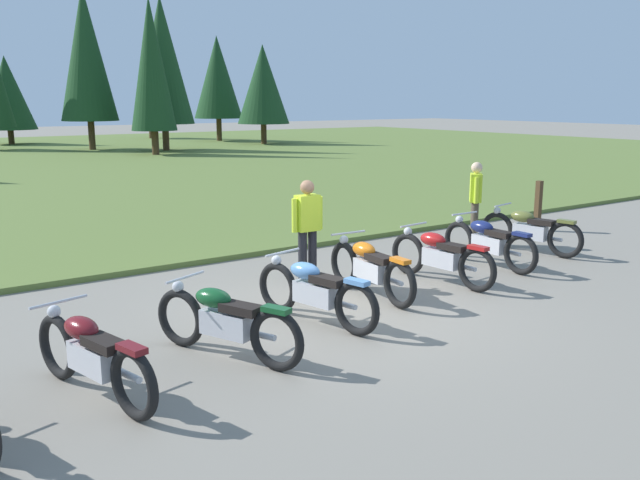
{
  "coord_description": "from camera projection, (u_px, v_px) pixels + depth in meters",
  "views": [
    {
      "loc": [
        -5.36,
        -7.11,
        2.88
      ],
      "look_at": [
        0.0,
        0.6,
        0.9
      ],
      "focal_mm": 37.45,
      "sensor_mm": 36.0,
      "label": 1
    }
  ],
  "objects": [
    {
      "name": "motorcycle_olive",
      "position": [
        530.0,
        230.0,
        12.75
      ],
      "size": [
        0.71,
        2.08,
        0.88
      ],
      "color": "black",
      "rests_on": "ground"
    },
    {
      "name": "motorcycle_maroon",
      "position": [
        92.0,
        355.0,
        6.5
      ],
      "size": [
        0.75,
        2.06,
        0.88
      ],
      "color": "black",
      "rests_on": "ground"
    },
    {
      "name": "trail_marker_post",
      "position": [
        538.0,
        206.0,
        14.85
      ],
      "size": [
        0.12,
        0.12,
        1.12
      ],
      "primitive_type": "cube",
      "color": "#47331E",
      "rests_on": "ground"
    },
    {
      "name": "motorcycle_navy",
      "position": [
        488.0,
        242.0,
        11.68
      ],
      "size": [
        0.62,
        2.1,
        0.88
      ],
      "color": "black",
      "rests_on": "ground"
    },
    {
      "name": "motorcycle_british_green",
      "position": [
        225.0,
        321.0,
        7.52
      ],
      "size": [
        0.98,
        1.97,
        0.88
      ],
      "color": "black",
      "rests_on": "ground"
    },
    {
      "name": "rider_near_row_end",
      "position": [
        307.0,
        226.0,
        10.37
      ],
      "size": [
        0.55,
        0.23,
        1.67
      ],
      "color": "black",
      "rests_on": "ground"
    },
    {
      "name": "motorcycle_red",
      "position": [
        441.0,
        256.0,
        10.63
      ],
      "size": [
        0.62,
        2.1,
        0.88
      ],
      "color": "black",
      "rests_on": "ground"
    },
    {
      "name": "rider_in_hivis_vest",
      "position": [
        475.0,
        198.0,
        13.31
      ],
      "size": [
        0.41,
        0.42,
        1.67
      ],
      "color": "#4C4233",
      "rests_on": "ground"
    },
    {
      "name": "grass_moorland",
      "position": [
        2.0,
        164.0,
        29.81
      ],
      "size": [
        80.0,
        44.0,
        0.1
      ],
      "primitive_type": "cube",
      "color": "#5B7033",
      "rests_on": "ground"
    },
    {
      "name": "ground_plane",
      "position": [
        345.0,
        310.0,
        9.3
      ],
      "size": [
        140.0,
        140.0,
        0.0
      ],
      "primitive_type": "plane",
      "color": "gray"
    },
    {
      "name": "motorcycle_orange",
      "position": [
        370.0,
        267.0,
        9.9
      ],
      "size": [
        0.62,
        2.1,
        0.88
      ],
      "color": "black",
      "rests_on": "ground"
    },
    {
      "name": "motorcycle_sky_blue",
      "position": [
        314.0,
        291.0,
        8.69
      ],
      "size": [
        0.74,
        2.07,
        0.88
      ],
      "color": "black",
      "rests_on": "ground"
    }
  ]
}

